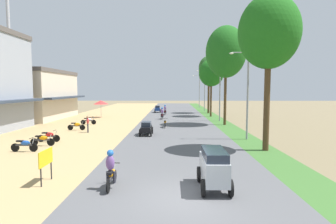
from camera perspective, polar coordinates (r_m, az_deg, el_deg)
The scene contains 29 objects.
ground_plane at distance 11.09m, azimuth 3.24°, elevation -17.69°, with size 180.00×180.00×0.00m, color #7A6B4C.
road_strip at distance 11.07m, azimuth 3.24°, elevation -17.50°, with size 9.00×140.00×0.08m, color #565659.
median_strip at distance 12.66m, azimuth 31.04°, elevation -15.32°, with size 2.40×140.00×0.06m, color #3D6B2D.
shophouse_mid at distance 43.24m, azimuth -26.07°, elevation 3.26°, with size 9.43×12.50×6.90m.
radio_mast at distance 45.45m, azimuth -30.37°, elevation 18.01°, with size 1.10×1.10×23.99m.
parked_motorbike_nearest at distance 20.75m, azimuth -27.66°, elevation -5.99°, with size 1.80×0.54×0.94m.
parked_motorbike_second at distance 22.28m, azimuth -24.59°, elevation -5.17°, with size 1.80×0.54×0.94m.
parked_motorbike_third at distance 23.75m, azimuth -23.52°, elevation -4.54°, with size 1.80×0.54×0.94m.
parked_motorbike_fourth at distance 29.43m, azimuth -18.47°, elevation -2.66°, with size 1.80×0.54×0.94m.
parked_motorbike_fifth at distance 33.77m, azimuth -16.17°, elevation -1.67°, with size 1.80×0.54×0.94m.
street_signboard at distance 13.48m, azimuth -24.06°, elevation -9.06°, with size 0.06×1.30×1.50m.
vendor_umbrella at distance 41.46m, azimuth -13.78°, elevation 1.98°, with size 2.20×2.20×2.52m.
pedestrian_on_shoulder at distance 27.56m, azimuth -16.34°, elevation -2.23°, with size 0.34×0.42×1.62m.
median_tree_nearest at distance 19.99m, azimuth 20.24°, elevation 15.20°, with size 4.03×4.03×10.39m.
median_tree_second at distance 32.85m, azimuth 11.95°, elevation 12.09°, with size 4.62×4.62×11.41m.
median_tree_third at distance 42.23m, azimuth 8.99°, elevation 8.01°, with size 3.76×3.76×8.68m.
median_tree_fourth at distance 48.09m, azimuth 8.50°, elevation 9.00°, with size 3.49×3.49×9.86m.
streetlamp_near at distance 23.55m, azimuth 16.26°, elevation 4.74°, with size 3.16×0.20×7.30m.
streetlamp_mid at distance 36.32m, azimuth 10.77°, elevation 4.98°, with size 3.16×0.20×7.53m.
streetlamp_far at distance 52.98m, azimuth 7.62°, elevation 5.12°, with size 3.16×0.20×7.86m.
streetlamp_farthest at distance 62.84m, azimuth 6.55°, elevation 4.86°, with size 3.16×0.20×7.41m.
utility_pole_near at distance 49.72m, azimuth 10.74°, elevation 4.83°, with size 1.80×0.20×8.32m.
car_van_silver at distance 11.78m, azimuth 9.49°, elevation -11.12°, with size 1.19×2.41×1.67m.
car_sedan_black at distance 25.04m, azimuth -4.54°, elevation -3.26°, with size 1.10×2.26×1.19m.
car_hatchback_blue at distance 48.90m, azimuth -2.18°, elevation 0.69°, with size 1.04×2.00×1.23m.
motorbike_foreground_rider at distance 11.98m, azimuth -11.76°, elevation -11.71°, with size 0.54×1.80×1.66m.
motorbike_ahead_second at distance 29.92m, azimuth -0.61°, elevation -2.25°, with size 0.54×1.80×0.94m.
motorbike_ahead_third at distance 38.05m, azimuth -1.23°, elevation -0.32°, with size 0.54×1.80×1.66m.
motorbike_ahead_fourth at distance 44.31m, azimuth -0.61°, elevation 0.40°, with size 0.54×1.80×1.66m.
Camera 1 is at (-0.45, -10.24, 4.24)m, focal length 29.32 mm.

